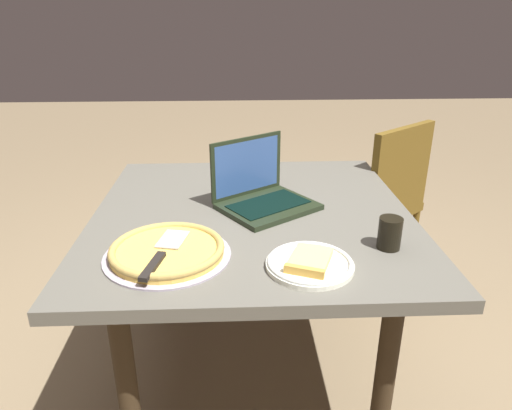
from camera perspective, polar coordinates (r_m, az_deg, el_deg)
name	(u,v)px	position (r m, az deg, el deg)	size (l,w,h in m)	color
ground_plane	(253,373)	(2.01, -0.40, -19.80)	(12.00, 12.00, 0.00)	#806C50
dining_table	(252,234)	(1.64, -0.46, -3.51)	(1.11, 1.08, 0.71)	#5A574E
laptop	(262,193)	(1.64, 0.68, 1.42)	(0.38, 0.39, 0.23)	black
pizza_plate	(310,263)	(1.27, 6.58, -7.09)	(0.24, 0.24, 0.04)	white
pizza_tray	(167,251)	(1.34, -10.81, -5.51)	(0.36, 0.36, 0.04)	#A99FAF
table_knife	(259,170)	(2.01, 0.36, 4.29)	(0.07, 0.20, 0.01)	#C0B7C0
drink_cup	(390,233)	(1.40, 16.04, -3.29)	(0.07, 0.07, 0.10)	black
chair_near	(375,198)	(2.37, 14.38, 0.87)	(0.62, 0.62, 0.88)	brown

